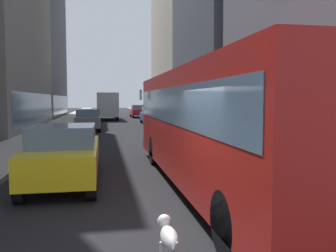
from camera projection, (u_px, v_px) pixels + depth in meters
ground_plane at (118, 120)px, 40.68m from camera, size 120.00×120.00×0.00m
sidewalk_left at (67, 120)px, 39.66m from camera, size 2.40×110.00×0.15m
sidewalk_right at (168, 119)px, 41.70m from camera, size 2.40×110.00×0.15m
building_left_far at (21, 31)px, 45.54m from camera, size 9.55×17.33×22.05m
transit_bus at (216, 120)px, 9.42m from camera, size 2.78×11.53×3.05m
car_yellow_taxi at (64, 154)px, 9.89m from camera, size 1.80×4.69×1.62m
car_grey_wagon at (88, 120)px, 26.55m from camera, size 1.79×4.41×1.62m
car_blue_hatchback at (151, 115)px, 34.05m from camera, size 1.78×3.98×1.62m
car_red_coupe at (138, 111)px, 46.44m from camera, size 1.86×4.80×1.62m
box_truck at (108, 105)px, 40.92m from camera, size 2.30×7.50×3.05m
dalmatian_dog at (168, 237)px, 4.68m from camera, size 0.22×0.96×0.72m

